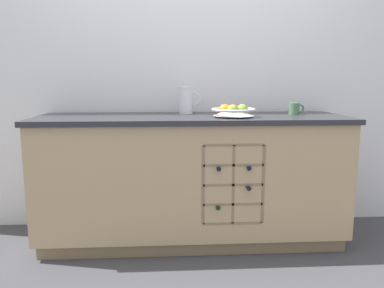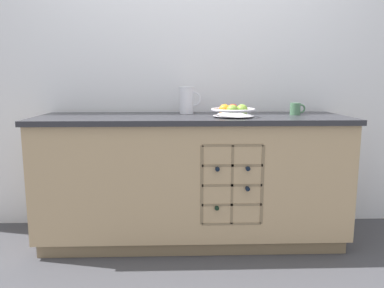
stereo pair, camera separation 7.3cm
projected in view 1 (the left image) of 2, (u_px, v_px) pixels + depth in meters
name	position (u px, v px, depth m)	size (l,w,h in m)	color
ground_plane	(192.00, 238.00, 2.73)	(14.00, 14.00, 0.00)	#424247
back_wall	(189.00, 63.00, 2.89)	(4.49, 0.06, 2.55)	white
kitchen_island	(192.00, 178.00, 2.65)	(2.13, 0.66, 0.90)	#8B7354
fruit_bowl	(233.00, 111.00, 2.50)	(0.29, 0.29, 0.09)	silver
white_pitcher	(186.00, 100.00, 2.73)	(0.16, 0.11, 0.20)	white
ceramic_mug	(295.00, 109.00, 2.66)	(0.11, 0.07, 0.08)	#4C7A56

